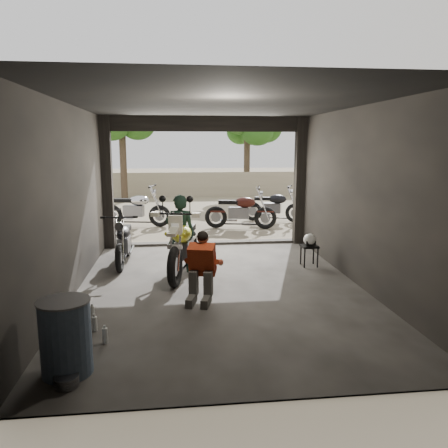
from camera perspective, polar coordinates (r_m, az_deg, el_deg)
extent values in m
plane|color=#7A6D56|center=(7.84, -0.48, -8.49)|extent=(80.00, 80.00, 0.00)
cube|color=#2D2B28|center=(7.84, -0.48, -8.42)|extent=(5.00, 7.00, 0.02)
plane|color=black|center=(7.45, -0.52, 15.49)|extent=(7.00, 7.00, 0.00)
cube|color=black|center=(4.07, 4.69, -2.95)|extent=(5.00, 0.02, 3.20)
cube|color=black|center=(7.64, -19.52, 2.74)|extent=(0.02, 7.00, 3.20)
cube|color=black|center=(8.13, 17.33, 3.30)|extent=(0.02, 7.00, 3.20)
cube|color=black|center=(10.92, -15.00, 5.11)|extent=(0.24, 0.24, 3.20)
cube|color=black|center=(11.25, 9.84, 5.45)|extent=(0.24, 0.24, 3.20)
cube|color=black|center=(10.84, -2.46, 12.93)|extent=(5.00, 0.16, 0.36)
cube|color=#2D2B28|center=(11.19, -2.38, -2.52)|extent=(5.00, 0.25, 0.08)
cube|color=gray|center=(21.48, -4.44, 5.17)|extent=(18.00, 0.30, 1.20)
cylinder|color=#382B1E|center=(20.02, -13.02, 7.98)|extent=(0.30, 0.30, 3.58)
ellipsoid|color=#1E4C14|center=(20.06, -13.29, 14.38)|extent=(2.20, 2.20, 3.14)
cylinder|color=#382B1E|center=(21.70, 3.00, 7.89)|extent=(0.30, 0.30, 3.20)
ellipsoid|color=#1E4C14|center=(21.70, 3.05, 13.17)|extent=(2.20, 2.20, 2.80)
imported|color=black|center=(8.69, -5.73, -1.28)|extent=(0.62, 0.45, 1.57)
cube|color=black|center=(9.27, 11.10, -2.86)|extent=(0.33, 0.33, 0.04)
cylinder|color=black|center=(9.16, 10.48, -4.44)|extent=(0.03, 0.03, 0.44)
cylinder|color=black|center=(9.24, 12.13, -4.36)|extent=(0.03, 0.03, 0.44)
cylinder|color=black|center=(9.41, 10.00, -4.01)|extent=(0.03, 0.03, 0.44)
cylinder|color=black|center=(9.50, 11.60, -3.94)|extent=(0.03, 0.03, 0.44)
ellipsoid|color=silver|center=(9.22, 11.14, -2.02)|extent=(0.34, 0.35, 0.25)
cylinder|color=#3E5169|center=(5.26, -19.96, -13.87)|extent=(0.62, 0.62, 0.86)
cylinder|color=black|center=(13.20, 11.78, 3.32)|extent=(0.08, 0.08, 1.93)
cylinder|color=beige|center=(13.11, 11.93, 6.74)|extent=(0.70, 0.03, 0.70)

